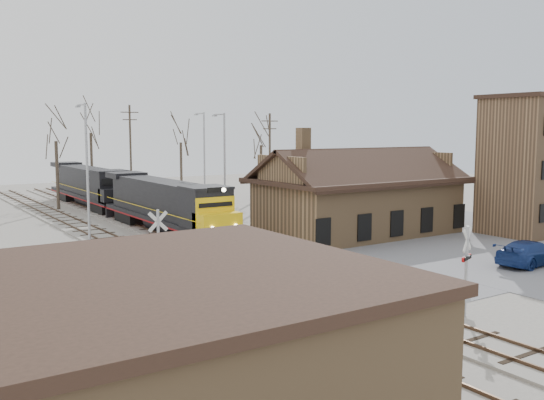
# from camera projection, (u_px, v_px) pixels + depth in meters

# --- Properties ---
(ground) EXTENTS (140.00, 140.00, 0.00)m
(ground) POSITION_uv_depth(u_px,v_px,m) (336.00, 293.00, 28.89)
(ground) COLOR #9C978D
(ground) RESTS_ON ground
(road) EXTENTS (60.00, 9.00, 0.03)m
(road) POSITION_uv_depth(u_px,v_px,m) (336.00, 293.00, 28.89)
(road) COLOR slate
(road) RESTS_ON ground
(parking_lot) EXTENTS (22.00, 26.00, 0.03)m
(parking_lot) POSITION_uv_depth(u_px,v_px,m) (500.00, 242.00, 42.09)
(parking_lot) COLOR slate
(parking_lot) RESTS_ON ground
(track_main) EXTENTS (3.40, 90.00, 0.24)m
(track_main) POSITION_uv_depth(u_px,v_px,m) (195.00, 243.00, 41.30)
(track_main) COLOR #9C978D
(track_main) RESTS_ON ground
(track_siding) EXTENTS (3.40, 90.00, 0.24)m
(track_siding) POSITION_uv_depth(u_px,v_px,m) (132.00, 250.00, 38.83)
(track_siding) COLOR #9C978D
(track_siding) RESTS_ON ground
(depot) EXTENTS (15.20, 9.31, 7.90)m
(depot) POSITION_uv_depth(u_px,v_px,m) (358.00, 202.00, 45.13)
(depot) COLOR #97744E
(depot) RESTS_ON ground
(signal_tower) EXTENTS (6.00, 5.40, 10.30)m
(signal_tower) POSITION_uv_depth(u_px,v_px,m) (528.00, 166.00, 44.74)
(signal_tower) COLOR #916B49
(signal_tower) RESTS_ON ground
(commercial_building) EXTENTS (12.40, 10.40, 4.30)m
(commercial_building) POSITION_uv_depth(u_px,v_px,m) (136.00, 359.00, 14.88)
(commercial_building) COLOR #97744E
(commercial_building) RESTS_ON ground
(locomotive_lead) EXTENTS (2.79, 18.67, 4.14)m
(locomotive_lead) POSITION_uv_depth(u_px,v_px,m) (167.00, 205.00, 44.86)
(locomotive_lead) COLOR black
(locomotive_lead) RESTS_ON ground
(locomotive_trailing) EXTENTS (2.79, 18.67, 3.92)m
(locomotive_trailing) POSITION_uv_depth(u_px,v_px,m) (90.00, 186.00, 60.54)
(locomotive_trailing) COLOR black
(locomotive_trailing) RESTS_ON ground
(crossbuck_near) EXTENTS (1.04, 0.47, 3.82)m
(crossbuck_near) POSITION_uv_depth(u_px,v_px,m) (466.00, 274.00, 25.18)
(crossbuck_near) COLOR #A5A8AD
(crossbuck_near) RESTS_ON ground
(crossbuck_far) EXTENTS (1.12, 0.29, 3.91)m
(crossbuck_far) POSITION_uv_depth(u_px,v_px,m) (159.00, 251.00, 29.60)
(crossbuck_far) COLOR #A5A8AD
(crossbuck_far) RESTS_ON ground
(parked_car) EXTENTS (5.09, 2.30, 1.45)m
(parked_car) POSITION_uv_depth(u_px,v_px,m) (530.00, 253.00, 34.79)
(parked_car) COLOR navy
(parked_car) RESTS_ON ground
(streetlight_a) EXTENTS (0.25, 2.04, 9.58)m
(streetlight_a) POSITION_uv_depth(u_px,v_px,m) (86.00, 165.00, 41.66)
(streetlight_a) COLOR #A5A8AD
(streetlight_a) RESTS_ON ground
(streetlight_b) EXTENTS (0.25, 2.04, 9.13)m
(streetlight_b) POSITION_uv_depth(u_px,v_px,m) (224.00, 161.00, 50.73)
(streetlight_b) COLOR #A5A8AD
(streetlight_b) RESTS_ON ground
(streetlight_c) EXTENTS (0.25, 2.04, 9.48)m
(streetlight_c) POSITION_uv_depth(u_px,v_px,m) (204.00, 154.00, 60.97)
(streetlight_c) COLOR #A5A8AD
(streetlight_c) RESTS_ON ground
(utility_pole_b) EXTENTS (2.00, 0.24, 10.44)m
(utility_pole_b) POSITION_uv_depth(u_px,v_px,m) (131.00, 151.00, 66.31)
(utility_pole_b) COLOR #382D23
(utility_pole_b) RESTS_ON ground
(utility_pole_c) EXTENTS (2.00, 0.24, 9.45)m
(utility_pole_c) POSITION_uv_depth(u_px,v_px,m) (270.00, 157.00, 63.56)
(utility_pole_c) COLOR #382D23
(utility_pole_c) RESTS_ON ground
(tree_b) EXTENTS (4.46, 4.46, 10.92)m
(tree_b) POSITION_uv_depth(u_px,v_px,m) (55.00, 129.00, 57.65)
(tree_b) COLOR #382D23
(tree_b) RESTS_ON ground
(tree_c) EXTENTS (4.93, 4.93, 12.07)m
(tree_c) POSITION_uv_depth(u_px,v_px,m) (90.00, 122.00, 69.95)
(tree_c) COLOR #382D23
(tree_c) RESTS_ON ground
(tree_d) EXTENTS (4.17, 4.17, 10.22)m
(tree_d) POSITION_uv_depth(u_px,v_px,m) (181.00, 134.00, 71.04)
(tree_d) COLOR #382D23
(tree_d) RESTS_ON ground
(tree_e) EXTENTS (4.02, 4.02, 9.85)m
(tree_e) POSITION_uv_depth(u_px,v_px,m) (261.00, 136.00, 68.01)
(tree_e) COLOR #382D23
(tree_e) RESTS_ON ground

